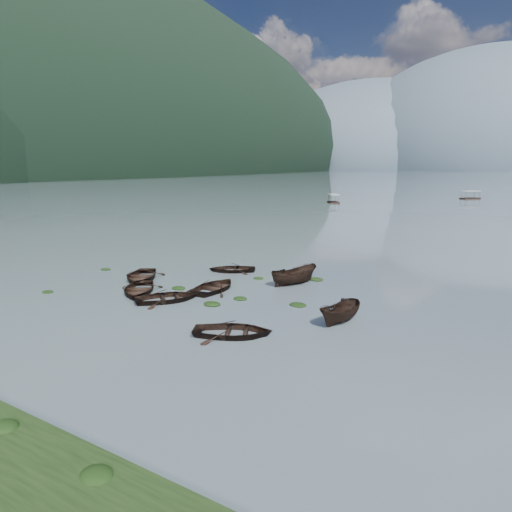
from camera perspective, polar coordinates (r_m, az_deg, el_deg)
The scene contains 21 objects.
ground_plane at distance 29.63m, azimuth -12.36°, elevation -7.72°, with size 2400.00×2400.00×0.00m, color slate.
haze_mtn_a at distance 961.61m, azimuth 14.93°, elevation 10.45°, with size 520.00×520.00×280.00m, color #475666.
haze_mtn_b at distance 923.48m, azimuth 27.04°, elevation 9.58°, with size 520.00×520.00×340.00m, color #475666.
rowboat_0 at distance 35.76m, azimuth -14.46°, elevation -4.50°, with size 3.32×4.64×0.96m, color black.
rowboat_1 at distance 33.24m, azimuth -11.04°, elevation -5.55°, with size 3.23×4.52×0.94m, color black.
rowboat_3 at distance 35.54m, azimuth -5.12°, elevation -4.27°, with size 3.34×4.67×0.97m, color black.
rowboat_4 at distance 26.34m, azimuth -2.92°, elevation -9.92°, with size 3.24×4.53×0.94m, color black.
rowboat_5 at distance 28.87m, azimuth 10.47°, elevation -8.16°, with size 1.45×3.84×1.48m, color black.
rowboat_6 at distance 39.73m, azimuth -14.16°, elevation -2.90°, with size 3.55×4.97×1.03m, color black.
rowboat_7 at distance 41.57m, azimuth -3.01°, elevation -1.93°, with size 3.00×4.20×0.87m, color black.
rowboat_8 at distance 37.22m, azimuth 4.75°, elevation -3.54°, with size 1.65×4.39×1.70m, color black.
weed_clump_0 at distance 38.20m, azimuth -24.59°, elevation -4.17°, with size 0.95×0.78×0.21m, color black.
weed_clump_1 at distance 36.25m, azimuth -9.66°, elevation -4.08°, with size 1.14×0.91×0.25m, color black.
weed_clump_2 at distance 31.91m, azimuth -5.51°, elevation -6.11°, with size 1.26×1.01×0.27m, color black.
weed_clump_3 at distance 33.07m, azimuth -1.98°, elevation -5.43°, with size 1.03×0.87×0.23m, color black.
weed_clump_4 at distance 31.72m, azimuth 5.27°, elevation -6.21°, with size 1.22×0.97×0.25m, color black.
weed_clump_5 at distance 44.33m, azimuth -18.28°, elevation -1.66°, with size 1.02×0.83×0.22m, color black.
weed_clump_6 at distance 38.86m, azimuth 0.31°, elevation -2.86°, with size 0.93×0.78×0.19m, color black.
weed_clump_7 at distance 38.70m, azimuth 7.52°, elevation -3.02°, with size 1.25×1.00×0.27m, color black.
pontoon_left at distance 117.65m, azimuth 9.66°, elevation 6.57°, with size 2.24×5.37×2.06m, color black, non-canonical shape.
pontoon_centre at distance 142.76m, azimuth 25.18°, elevation 6.48°, with size 2.35×5.63×2.16m, color black, non-canonical shape.
Camera 1 is at (19.67, -19.99, 9.57)m, focal length 32.00 mm.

